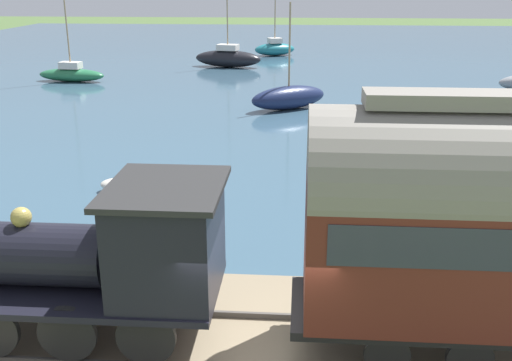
# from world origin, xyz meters

# --- Properties ---
(harbor_water) EXTENTS (80.00, 80.00, 0.01)m
(harbor_water) POSITION_xyz_m (43.23, 0.00, 0.00)
(harbor_water) COLOR #38566B
(harbor_water) RESTS_ON ground
(rail_embankment) EXTENTS (5.34, 56.00, 0.49)m
(rail_embankment) POSITION_xyz_m (0.26, 0.00, 0.19)
(rail_embankment) COLOR #84755B
(rail_embankment) RESTS_ON ground
(steam_locomotive) EXTENTS (2.34, 5.49, 3.13)m
(steam_locomotive) POSITION_xyz_m (0.26, 2.72, 2.11)
(steam_locomotive) COLOR black
(steam_locomotive) RESTS_ON rail_embankment
(sailboat_green) EXTENTS (1.86, 4.74, 8.76)m
(sailboat_green) POSITION_xyz_m (30.48, 14.91, 0.55)
(sailboat_green) COLOR #236B42
(sailboat_green) RESTS_ON harbor_water
(sailboat_black) EXTENTS (2.79, 5.57, 7.90)m
(sailboat_black) POSITION_xyz_m (38.16, 5.17, 0.73)
(sailboat_black) COLOR black
(sailboat_black) RESTS_ON harbor_water
(sailboat_teal) EXTENTS (3.07, 4.12, 8.06)m
(sailboat_teal) POSITION_xyz_m (45.77, 1.84, 0.65)
(sailboat_teal) COLOR #1E707A
(sailboat_teal) RESTS_ON harbor_water
(sailboat_navy) EXTENTS (3.78, 4.53, 5.51)m
(sailboat_navy) POSITION_xyz_m (22.60, 0.04, 0.64)
(sailboat_navy) COLOR #192347
(sailboat_navy) RESTS_ON harbor_water
(rowboat_off_pier) EXTENTS (2.12, 1.84, 0.49)m
(rowboat_off_pier) POSITION_xyz_m (10.90, -4.47, 0.26)
(rowboat_off_pier) COLOR beige
(rowboat_off_pier) RESTS_ON harbor_water
(rowboat_far_out) EXTENTS (1.25, 2.43, 0.49)m
(rowboat_far_out) POSITION_xyz_m (9.04, 4.72, 0.25)
(rowboat_far_out) COLOR beige
(rowboat_far_out) RESTS_ON harbor_water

